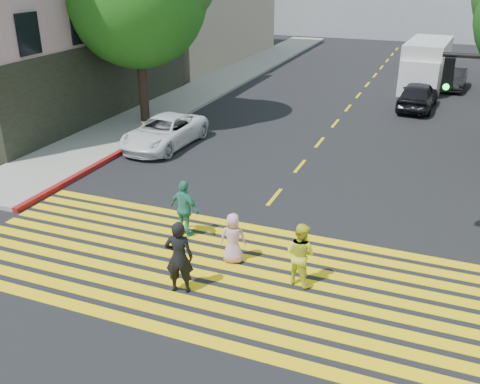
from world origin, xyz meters
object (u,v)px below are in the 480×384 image
Objects in this scene: pedestrian_extra at (185,209)px; white_van at (425,66)px; pedestrian_child at (233,238)px; white_sedan at (164,132)px; pedestrian_woman at (300,254)px; pedestrian_man at (179,257)px; silver_car at (433,57)px; dark_car_near at (418,95)px; dark_car_parked at (453,79)px.

white_van is (4.66, 21.49, 0.48)m from pedestrian_extra.
pedestrian_child is 0.30× the size of white_sedan.
white_van is at bearing -73.35° from pedestrian_woman.
pedestrian_man is 2.78m from pedestrian_woman.
pedestrian_woman is 0.33× the size of silver_car.
dark_car_near reaches higher than pedestrian_child.
silver_car is 7.03m from dark_car_parked.
white_sedan is at bearing 51.42° from dark_car_near.
white_sedan is 18.75m from dark_car_parked.
pedestrian_extra is at bearing -98.48° from white_van.
pedestrian_child is 0.22× the size of white_van.
silver_car is 1.26× the size of dark_car_parked.
dark_car_parked is (1.55, 5.55, -0.10)m from dark_car_near.
pedestrian_woman reaches higher than dark_car_near.
pedestrian_man is 19.25m from dark_car_near.
dark_car_parked is (1.57, -6.85, -0.07)m from silver_car.
dark_car_parked is at bearing 111.57° from silver_car.
silver_car is at bearing -86.08° from pedestrian_extra.
white_van is at bearing 61.92° from white_sedan.
pedestrian_man reaches higher than dark_car_near.
white_sedan is 0.95× the size of silver_car.
dark_car_parked is at bearing 58.50° from white_sedan.
pedestrian_woman is at bearing 152.73° from pedestrian_child.
pedestrian_woman is 23.30m from dark_car_parked.
pedestrian_extra reaches higher than pedestrian_woman.
white_van is at bearing -114.69° from pedestrian_child.
white_van is (-0.05, -7.38, 0.62)m from silver_car.
pedestrian_man is at bearing -56.14° from white_sedan.
pedestrian_child reaches higher than dark_car_parked.
pedestrian_child reaches higher than white_sedan.
pedestrian_extra reaches higher than pedestrian_child.
silver_car is at bearing -72.76° from pedestrian_woman.
pedestrian_man is at bearing 51.61° from pedestrian_child.
white_sedan is (-5.40, 8.98, -0.27)m from pedestrian_man.
silver_car is (4.71, 28.87, -0.14)m from pedestrian_extra.
white_sedan is 24.07m from silver_car.
dark_car_near is (2.99, 17.26, 0.05)m from pedestrian_child.
pedestrian_child is 17.52m from dark_car_near.
pedestrian_child is 29.81m from silver_car.
pedestrian_child is 1.92m from pedestrian_extra.
dark_car_near reaches higher than white_sedan.
white_van is at bearing -114.36° from pedestrian_man.
pedestrian_child is (-1.81, 0.32, -0.12)m from pedestrian_woman.
silver_car is at bearing -86.19° from dark_car_near.
pedestrian_woman is 1.85m from pedestrian_child.
white_van is at bearing -89.05° from pedestrian_extra.
pedestrian_extra is 0.44× the size of dark_car_parked.
white_sedan is 1.06× the size of dark_car_near.
dark_car_parked is at bearing -118.48° from pedestrian_child.
pedestrian_woman is 10.97m from white_sedan.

